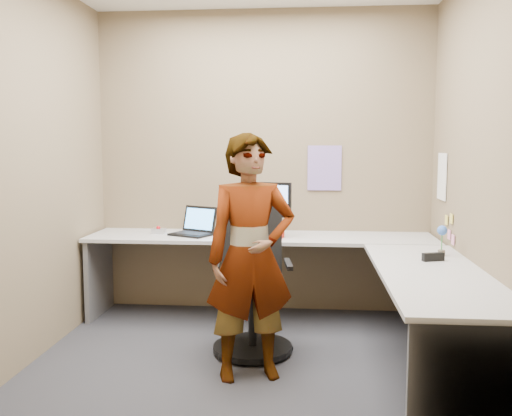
# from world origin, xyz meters

# --- Properties ---
(ground) EXTENTS (3.00, 3.00, 0.00)m
(ground) POSITION_xyz_m (0.00, 0.00, 0.00)
(ground) COLOR #25252A
(ground) RESTS_ON ground
(wall_back) EXTENTS (3.00, 0.00, 3.00)m
(wall_back) POSITION_xyz_m (0.00, 1.30, 1.35)
(wall_back) COLOR brown
(wall_back) RESTS_ON ground
(wall_right) EXTENTS (0.00, 2.70, 2.70)m
(wall_right) POSITION_xyz_m (1.50, 0.00, 1.35)
(wall_right) COLOR brown
(wall_right) RESTS_ON ground
(wall_left) EXTENTS (0.00, 2.70, 2.70)m
(wall_left) POSITION_xyz_m (-1.50, 0.00, 1.35)
(wall_left) COLOR brown
(wall_left) RESTS_ON ground
(desk) EXTENTS (2.98, 2.58, 0.73)m
(desk) POSITION_xyz_m (0.44, 0.39, 0.59)
(desk) COLOR #A9A9A9
(desk) RESTS_ON ground
(paper_ream) EXTENTS (0.31, 0.26, 0.05)m
(paper_ream) POSITION_xyz_m (0.06, 0.86, 0.76)
(paper_ream) COLOR red
(paper_ream) RESTS_ON desk
(monitor) EXTENTS (0.43, 0.17, 0.41)m
(monitor) POSITION_xyz_m (0.05, 0.87, 1.03)
(monitor) COLOR black
(monitor) RESTS_ON paper_ream
(laptop) EXTENTS (0.42, 0.40, 0.24)m
(laptop) POSITION_xyz_m (-0.57, 0.98, 0.79)
(laptop) COLOR black
(laptop) RESTS_ON desk
(trackball_mouse) EXTENTS (0.12, 0.08, 0.07)m
(trackball_mouse) POSITION_xyz_m (-0.90, 1.00, 0.76)
(trackball_mouse) COLOR #B7B7BC
(trackball_mouse) RESTS_ON desk
(origami) EXTENTS (0.10, 0.10, 0.06)m
(origami) POSITION_xyz_m (-0.03, 0.75, 0.76)
(origami) COLOR white
(origami) RESTS_ON desk
(stapler) EXTENTS (0.15, 0.09, 0.05)m
(stapler) POSITION_xyz_m (1.25, 0.01, 0.76)
(stapler) COLOR black
(stapler) RESTS_ON desk
(flower) EXTENTS (0.07, 0.07, 0.22)m
(flower) POSITION_xyz_m (1.35, 0.21, 0.87)
(flower) COLOR brown
(flower) RESTS_ON desk
(calendar_purple) EXTENTS (0.30, 0.01, 0.40)m
(calendar_purple) POSITION_xyz_m (0.55, 1.29, 1.30)
(calendar_purple) COLOR #846BB7
(calendar_purple) RESTS_ON wall_back
(calendar_white) EXTENTS (0.01, 0.28, 0.38)m
(calendar_white) POSITION_xyz_m (1.49, 0.90, 1.25)
(calendar_white) COLOR white
(calendar_white) RESTS_ON wall_right
(sticky_note_a) EXTENTS (0.01, 0.07, 0.07)m
(sticky_note_a) POSITION_xyz_m (1.49, 0.55, 0.95)
(sticky_note_a) COLOR #F2E059
(sticky_note_a) RESTS_ON wall_right
(sticky_note_b) EXTENTS (0.01, 0.07, 0.07)m
(sticky_note_b) POSITION_xyz_m (1.49, 0.60, 0.82)
(sticky_note_b) COLOR pink
(sticky_note_b) RESTS_ON wall_right
(sticky_note_c) EXTENTS (0.01, 0.07, 0.07)m
(sticky_note_c) POSITION_xyz_m (1.49, 0.48, 0.80)
(sticky_note_c) COLOR pink
(sticky_note_c) RESTS_ON wall_right
(sticky_note_d) EXTENTS (0.01, 0.07, 0.07)m
(sticky_note_d) POSITION_xyz_m (1.49, 0.70, 0.92)
(sticky_note_d) COLOR #F2E059
(sticky_note_d) RESTS_ON wall_right
(office_chair) EXTENTS (0.59, 0.57, 1.08)m
(office_chair) POSITION_xyz_m (0.01, 0.20, 0.44)
(office_chair) COLOR black
(office_chair) RESTS_ON ground
(person) EXTENTS (0.67, 0.54, 1.58)m
(person) POSITION_xyz_m (0.04, -0.28, 0.79)
(person) COLOR #999399
(person) RESTS_ON ground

